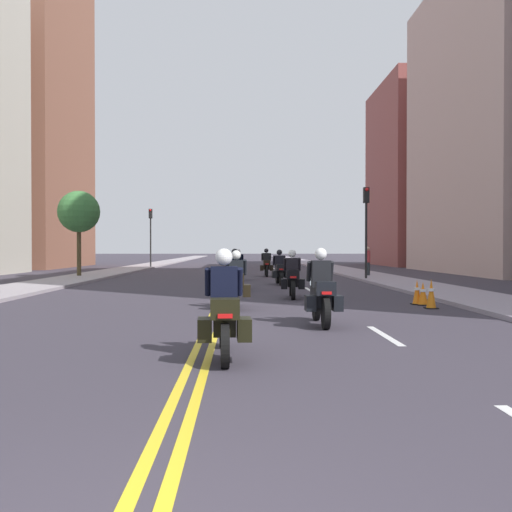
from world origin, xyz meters
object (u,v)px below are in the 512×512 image
at_px(traffic_light_near, 366,216).
at_px(motorcycle_7, 266,265).
at_px(traffic_cone_2, 431,294).
at_px(motorcycle_0, 224,314).
at_px(motorcycle_2, 236,285).
at_px(pedestrian_1, 368,261).
at_px(motorcycle_4, 235,273).
at_px(motorcycle_5, 280,271).
at_px(motorcycle_6, 238,267).
at_px(traffic_cone_0, 423,294).
at_px(street_tree_0, 79,212).
at_px(motorcycle_1, 321,294).
at_px(traffic_cone_1, 417,292).
at_px(motorcycle_3, 292,279).
at_px(traffic_light_far, 151,227).

bearing_deg(traffic_light_near, motorcycle_7, 138.00).
bearing_deg(traffic_cone_2, motorcycle_0, -128.30).
distance_m(motorcycle_2, pedestrian_1, 18.35).
relative_size(motorcycle_4, motorcycle_5, 1.04).
xyz_separation_m(motorcycle_0, pedestrian_1, (7.49, 23.82, 0.25)).
xyz_separation_m(motorcycle_6, traffic_cone_0, (5.43, -12.94, -0.33)).
bearing_deg(motorcycle_6, motorcycle_5, -59.53).
xyz_separation_m(motorcycle_0, motorcycle_6, (0.09, 20.78, 0.01)).
xyz_separation_m(motorcycle_0, street_tree_0, (-8.88, 23.80, 3.04)).
xyz_separation_m(motorcycle_1, street_tree_0, (-10.85, 20.20, 3.03)).
xyz_separation_m(motorcycle_4, pedestrian_1, (7.49, 9.76, 0.24)).
distance_m(motorcycle_0, traffic_light_near, 21.77).
bearing_deg(motorcycle_4, traffic_cone_1, -45.85).
height_order(traffic_cone_0, traffic_light_near, traffic_light_near).
bearing_deg(traffic_cone_2, traffic_light_near, 84.84).
distance_m(motorcycle_6, pedestrian_1, 8.01).
distance_m(motorcycle_0, traffic_cone_0, 9.59).
relative_size(motorcycle_5, street_tree_0, 0.43).
bearing_deg(motorcycle_6, traffic_cone_0, -66.39).
relative_size(motorcycle_4, traffic_light_near, 0.46).
distance_m(traffic_cone_0, traffic_cone_1, 0.21).
bearing_deg(pedestrian_1, street_tree_0, 116.07).
bearing_deg(traffic_cone_2, motorcycle_5, 108.08).
relative_size(motorcycle_3, motorcycle_7, 1.02).
bearing_deg(motorcycle_1, traffic_cone_0, 49.89).
bearing_deg(traffic_cone_0, street_tree_0, 132.06).
height_order(motorcycle_4, motorcycle_5, motorcycle_4).
xyz_separation_m(motorcycle_6, traffic_cone_1, (5.31, -12.77, -0.30)).
xyz_separation_m(traffic_cone_0, traffic_light_far, (-12.91, 31.91, 3.11)).
relative_size(motorcycle_3, traffic_cone_0, 3.34).
distance_m(motorcycle_5, traffic_cone_1, 9.98).
bearing_deg(motorcycle_4, motorcycle_7, 83.32).
height_order(motorcycle_7, traffic_light_near, traffic_light_near).
distance_m(motorcycle_1, motorcycle_2, 3.89).
relative_size(motorcycle_5, motorcycle_6, 0.96).
height_order(motorcycle_3, pedestrian_1, pedestrian_1).
bearing_deg(motorcycle_6, motorcycle_1, -82.91).
xyz_separation_m(traffic_cone_1, traffic_light_near, (1.27, 12.54, 2.95)).
bearing_deg(motorcycle_0, traffic_cone_0, 52.10).
height_order(motorcycle_7, traffic_cone_2, motorcycle_7).
distance_m(motorcycle_2, traffic_cone_2, 5.33).
relative_size(motorcycle_4, motorcycle_7, 0.99).
xyz_separation_m(motorcycle_4, street_tree_0, (-8.88, 9.74, 3.03)).
height_order(motorcycle_5, traffic_cone_2, motorcycle_5).
bearing_deg(motorcycle_2, traffic_cone_1, 9.93).
distance_m(motorcycle_6, traffic_light_far, 20.57).
distance_m(traffic_light_near, street_tree_0, 15.90).
distance_m(motorcycle_6, traffic_light_near, 7.10).
height_order(motorcycle_6, traffic_cone_1, motorcycle_6).
height_order(traffic_cone_2, street_tree_0, street_tree_0).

